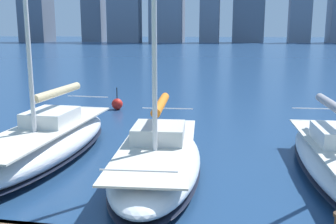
# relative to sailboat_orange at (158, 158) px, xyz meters

# --- Properties ---
(sailboat_orange) EXTENTS (3.62, 8.67, 11.83)m
(sailboat_orange) POSITION_rel_sailboat_orange_xyz_m (0.00, 0.00, 0.00)
(sailboat_orange) COLOR silver
(sailboat_orange) RESTS_ON ground
(sailboat_tan) EXTENTS (3.00, 9.52, 9.76)m
(sailboat_tan) POSITION_rel_sailboat_orange_xyz_m (4.60, -1.03, 0.05)
(sailboat_tan) COLOR white
(sailboat_tan) RESTS_ON ground
(channel_buoy) EXTENTS (0.70, 0.70, 1.40)m
(channel_buoy) POSITION_rel_sailboat_orange_xyz_m (4.82, -10.97, -0.31)
(channel_buoy) COLOR red
(channel_buoy) RESTS_ON ground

